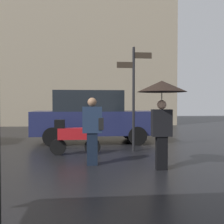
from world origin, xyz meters
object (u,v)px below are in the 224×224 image
object	(u,v)px
pedestrian_with_bag	(93,127)
parked_scooter	(74,135)
parked_car_right	(93,116)
pedestrian_with_umbrella	(162,97)
street_signpost	(134,89)

from	to	relation	value
pedestrian_with_bag	parked_scooter	bearing A→B (deg)	78.92
parked_scooter	parked_car_right	distance (m)	2.56
pedestrian_with_bag	parked_scooter	size ratio (longest dim) A/B	1.12
pedestrian_with_bag	parked_car_right	size ratio (longest dim) A/B	0.35
pedestrian_with_umbrella	parked_car_right	xyz separation A→B (m)	(-1.37, 4.41, -0.63)
pedestrian_with_bag	street_signpost	xyz separation A→B (m)	(1.32, 1.78, 1.02)
pedestrian_with_umbrella	parked_scooter	bearing A→B (deg)	-104.05
pedestrian_with_bag	street_signpost	size ratio (longest dim) A/B	0.50
parked_car_right	street_signpost	size ratio (longest dim) A/B	1.42
parked_scooter	pedestrian_with_umbrella	bearing A→B (deg)	-24.83
pedestrian_with_umbrella	pedestrian_with_bag	bearing A→B (deg)	-81.53
pedestrian_with_bag	parked_car_right	distance (m)	3.81
parked_car_right	street_signpost	xyz separation A→B (m)	(1.19, -2.03, 0.94)
street_signpost	pedestrian_with_bag	bearing A→B (deg)	-126.46
pedestrian_with_umbrella	parked_car_right	size ratio (longest dim) A/B	0.43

